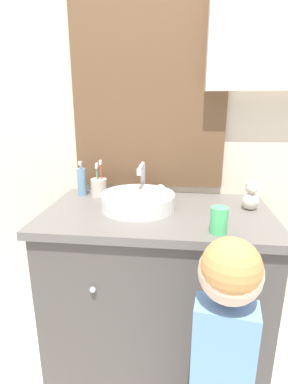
{
  "coord_description": "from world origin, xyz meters",
  "views": [
    {
      "loc": [
        0.09,
        -0.96,
        1.3
      ],
      "look_at": [
        -0.05,
        0.25,
        0.93
      ],
      "focal_mm": 28.0,
      "sensor_mm": 36.0,
      "label": 1
    }
  ],
  "objects_px": {
    "toothbrush_holder": "(99,187)",
    "drinking_cup": "(219,220)",
    "sink_basin": "(138,200)",
    "child_figure": "(225,337)",
    "soap_dispenser": "(82,181)",
    "teddy_bear": "(251,196)"
  },
  "relations": [
    {
      "from": "sink_basin",
      "to": "drinking_cup",
      "type": "xyz_separation_m",
      "value": [
        0.33,
        -0.24,
        0.01
      ]
    },
    {
      "from": "toothbrush_holder",
      "to": "teddy_bear",
      "type": "bearing_deg",
      "value": -10.26
    },
    {
      "from": "toothbrush_holder",
      "to": "drinking_cup",
      "type": "height_order",
      "value": "toothbrush_holder"
    },
    {
      "from": "drinking_cup",
      "to": "toothbrush_holder",
      "type": "bearing_deg",
      "value": 144.16
    },
    {
      "from": "teddy_bear",
      "to": "toothbrush_holder",
      "type": "bearing_deg",
      "value": 169.74
    },
    {
      "from": "toothbrush_holder",
      "to": "soap_dispenser",
      "type": "bearing_deg",
      "value": -177.6
    },
    {
      "from": "toothbrush_holder",
      "to": "drinking_cup",
      "type": "relative_size",
      "value": 1.88
    },
    {
      "from": "toothbrush_holder",
      "to": "sink_basin",
      "type": "bearing_deg",
      "value": -36.46
    },
    {
      "from": "toothbrush_holder",
      "to": "child_figure",
      "type": "xyz_separation_m",
      "value": [
        0.56,
        -0.68,
        -0.27
      ]
    },
    {
      "from": "sink_basin",
      "to": "child_figure",
      "type": "relative_size",
      "value": 0.41
    },
    {
      "from": "soap_dispenser",
      "to": "teddy_bear",
      "type": "bearing_deg",
      "value": -8.92
    },
    {
      "from": "teddy_bear",
      "to": "drinking_cup",
      "type": "distance_m",
      "value": 0.32
    },
    {
      "from": "toothbrush_holder",
      "to": "child_figure",
      "type": "bearing_deg",
      "value": -50.43
    },
    {
      "from": "child_figure",
      "to": "teddy_bear",
      "type": "height_order",
      "value": "teddy_bear"
    },
    {
      "from": "teddy_bear",
      "to": "soap_dispenser",
      "type": "bearing_deg",
      "value": 171.08
    },
    {
      "from": "toothbrush_holder",
      "to": "teddy_bear",
      "type": "xyz_separation_m",
      "value": [
        0.73,
        -0.13,
        0.01
      ]
    },
    {
      "from": "soap_dispenser",
      "to": "child_figure",
      "type": "relative_size",
      "value": 0.19
    },
    {
      "from": "teddy_bear",
      "to": "sink_basin",
      "type": "bearing_deg",
      "value": -175.82
    },
    {
      "from": "sink_basin",
      "to": "child_figure",
      "type": "height_order",
      "value": "sink_basin"
    },
    {
      "from": "toothbrush_holder",
      "to": "drinking_cup",
      "type": "bearing_deg",
      "value": -35.84
    },
    {
      "from": "teddy_bear",
      "to": "child_figure",
      "type": "bearing_deg",
      "value": -107.14
    },
    {
      "from": "child_figure",
      "to": "toothbrush_holder",
      "type": "bearing_deg",
      "value": 129.57
    }
  ]
}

